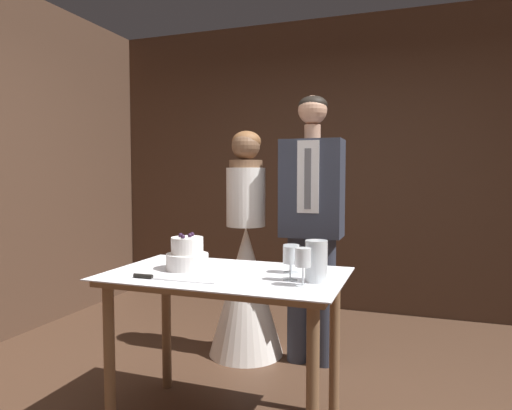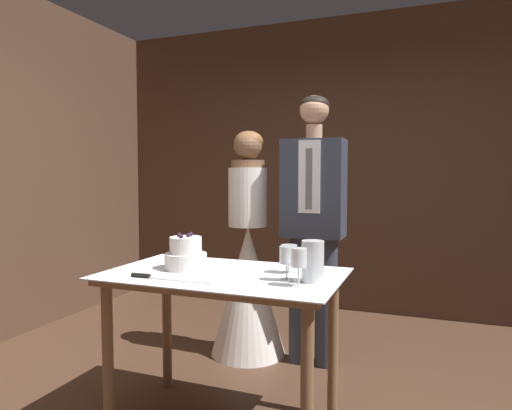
{
  "view_description": "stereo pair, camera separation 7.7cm",
  "coord_description": "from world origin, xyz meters",
  "views": [
    {
      "loc": [
        0.67,
        -1.98,
        1.31
      ],
      "look_at": [
        -0.23,
        0.62,
        1.13
      ],
      "focal_mm": 32.0,
      "sensor_mm": 36.0,
      "label": 1
    },
    {
      "loc": [
        0.75,
        -1.95,
        1.31
      ],
      "look_at": [
        -0.23,
        0.62,
        1.13
      ],
      "focal_mm": 32.0,
      "sensor_mm": 36.0,
      "label": 2
    }
  ],
  "objects": [
    {
      "name": "wine_glass_near",
      "position": [
        0.2,
        0.02,
        0.93
      ],
      "size": [
        0.07,
        0.07,
        0.17
      ],
      "color": "silver",
      "rests_on": "cake_table"
    },
    {
      "name": "wine_glass_far",
      "position": [
        0.08,
        0.27,
        0.9
      ],
      "size": [
        0.08,
        0.08,
        0.15
      ],
      "color": "silver",
      "rests_on": "cake_table"
    },
    {
      "name": "hurricane_candle",
      "position": [
        0.24,
        0.12,
        0.9
      ],
      "size": [
        0.11,
        0.11,
        0.2
      ],
      "color": "silver",
      "rests_on": "cake_table"
    },
    {
      "name": "bride",
      "position": [
        -0.48,
        1.08,
        0.6
      ],
      "size": [
        0.54,
        0.54,
        1.62
      ],
      "color": "white",
      "rests_on": "ground_plane"
    },
    {
      "name": "cake_table",
      "position": [
        -0.23,
        0.15,
        0.69
      ],
      "size": [
        1.21,
        0.73,
        0.8
      ],
      "color": "brown",
      "rests_on": "ground_plane"
    },
    {
      "name": "wine_glass_middle",
      "position": [
        0.12,
        0.1,
        0.92
      ],
      "size": [
        0.07,
        0.07,
        0.16
      ],
      "color": "silver",
      "rests_on": "cake_table"
    },
    {
      "name": "cake_knife",
      "position": [
        -0.49,
        -0.09,
        0.81
      ],
      "size": [
        0.43,
        0.03,
        0.02
      ],
      "rotation": [
        0.0,
        0.0,
        0.03
      ],
      "color": "silver",
      "rests_on": "cake_table"
    },
    {
      "name": "wall_back",
      "position": [
        0.0,
        2.49,
        1.4
      ],
      "size": [
        4.97,
        0.12,
        2.8
      ],
      "primitive_type": "cube",
      "color": "#513828",
      "rests_on": "ground_plane"
    },
    {
      "name": "groom",
      "position": [
        0.01,
        1.08,
        1.02
      ],
      "size": [
        0.41,
        0.25,
        1.84
      ],
      "color": "#333847",
      "rests_on": "ground_plane"
    },
    {
      "name": "tiered_cake",
      "position": [
        -0.47,
        0.17,
        0.88
      ],
      "size": [
        0.22,
        0.22,
        0.19
      ],
      "color": "white",
      "rests_on": "cake_table"
    }
  ]
}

